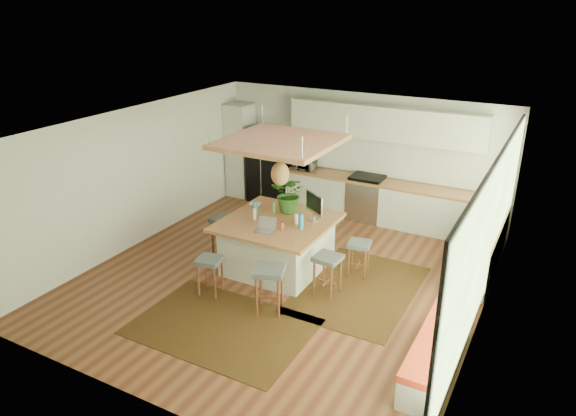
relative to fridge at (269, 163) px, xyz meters
The scene contains 37 objects.
floor 3.92m from the fridge, 55.86° to the right, with size 7.00×7.00×0.00m, color #522617.
ceiling 4.20m from the fridge, 55.86° to the right, with size 7.00×7.00×0.00m, color white.
wall_back 2.21m from the fridge, ahead, with size 6.50×6.50×0.00m, color silver.
wall_front 7.00m from the fridge, 72.18° to the right, with size 6.50×6.50×0.00m, color silver.
wall_left 3.37m from the fridge, 109.40° to the right, with size 7.00×7.00×0.00m, color silver.
wall_right 6.26m from the fridge, 30.34° to the right, with size 7.00×7.00×0.00m, color silver.
window_wall 6.24m from the fridge, 30.48° to the right, with size 0.10×6.20×2.60m, color black, non-canonical shape.
pantry 0.84m from the fridge, behind, with size 0.55×0.60×2.25m, color silver.
back_counter_base 2.73m from the fridge, ahead, with size 4.20×0.60×0.88m, color silver.
back_counter_top 2.69m from the fridge, ahead, with size 4.24×0.64×0.05m, color brown.
backsplash 2.74m from the fridge, ahead, with size 4.20×0.02×0.80m, color white.
upper_cabinets 2.96m from the fridge, ahead, with size 4.20×0.34×0.70m, color silver.
range 2.48m from the fridge, ahead, with size 0.76×0.62×1.00m, color #A5A5AA, non-canonical shape.
right_counter_base 5.22m from the fridge, 12.83° to the right, with size 0.60×2.50×0.88m, color silver.
right_counter_top 5.20m from the fridge, 12.83° to the right, with size 0.64×2.54×0.05m, color brown.
window_bench 6.73m from the fridge, 40.55° to the right, with size 0.52×2.00×0.50m, color silver, non-canonical shape.
ceiling_panel 3.50m from the fridge, 56.27° to the right, with size 1.86×1.86×0.80m, color brown, non-canonical shape.
rug_near 5.40m from the fridge, 67.45° to the right, with size 2.60×1.80×0.01m, color black.
rug_right 4.60m from the fridge, 40.36° to the right, with size 1.80×2.60×0.01m, color black.
fridge is the anchor object (origin of this frame).
island 3.47m from the fridge, 57.30° to the right, with size 1.85×1.85×0.93m, color brown, non-canonical shape.
stool_near_left 4.45m from the fridge, 72.55° to the right, with size 0.39×0.39×0.65m, color #43464B, non-canonical shape.
stool_near_right 4.89m from the fridge, 59.78° to the right, with size 0.45×0.45×0.76m, color #43464B, non-canonical shape.
stool_right_front 4.51m from the fridge, 47.49° to the right, with size 0.41×0.41×0.70m, color #43464B, non-canonical shape.
stool_right_back 4.10m from the fridge, 37.13° to the right, with size 0.38×0.38×0.64m, color #43464B, non-canonical shape.
stool_left_side 2.97m from the fridge, 76.81° to the right, with size 0.43×0.43×0.73m, color #43464B, non-canonical shape.
laptop 3.90m from the fridge, 60.80° to the right, with size 0.32×0.34×0.24m, color #A5A5AA, non-canonical shape.
monitor 3.52m from the fridge, 46.74° to the right, with size 0.54×0.19×0.50m, color #A5A5AA, non-canonical shape.
microwave 0.94m from the fridge, ahead, with size 0.49×0.27×0.33m, color #A5A5AA.
island_plant 3.07m from the fridge, 52.55° to the right, with size 0.63×0.70×0.55m, color #1E4C19.
island_bowl 2.74m from the fridge, 65.22° to the right, with size 0.21×0.21×0.05m, color white.
island_bottle_0 3.09m from the fridge, 64.91° to the right, with size 0.07×0.07×0.19m, color teal.
island_bottle_1 3.38m from the fridge, 64.40° to the right, with size 0.07×0.07×0.19m, color white.
island_bottle_2 3.83m from the fridge, 56.58° to the right, with size 0.07×0.07×0.19m, color #AA3C38.
island_bottle_3 3.60m from the fridge, 52.18° to the right, with size 0.07×0.07×0.19m, color white.
island_bottle_4 3.13m from the fridge, 57.91° to the right, with size 0.07×0.07×0.19m, color #587C4A.
island_bottle_5 3.82m from the fridge, 51.78° to the right, with size 0.07×0.07×0.19m, color teal.
Camera 1 is at (3.96, -7.21, 4.62)m, focal length 33.16 mm.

